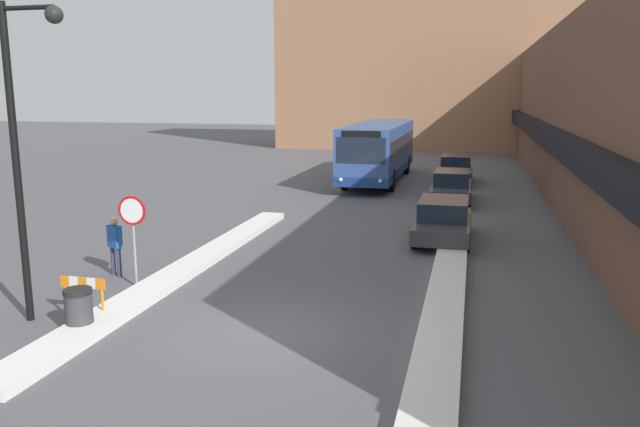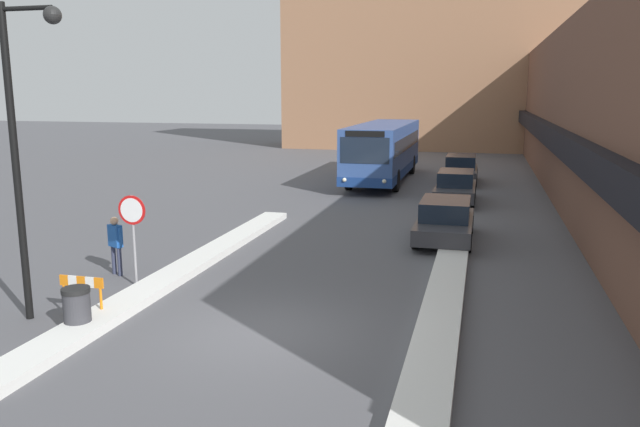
{
  "view_description": "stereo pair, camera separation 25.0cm",
  "coord_description": "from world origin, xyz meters",
  "px_view_note": "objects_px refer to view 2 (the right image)",
  "views": [
    {
      "loc": [
        4.08,
        -11.72,
        4.99
      ],
      "look_at": [
        -0.01,
        4.95,
        1.62
      ],
      "focal_mm": 35.0,
      "sensor_mm": 36.0,
      "label": 1
    },
    {
      "loc": [
        4.32,
        -11.65,
        4.99
      ],
      "look_at": [
        -0.01,
        4.95,
        1.62
      ],
      "focal_mm": 35.0,
      "sensor_mm": 36.0,
      "label": 2
    }
  ],
  "objects_px": {
    "parked_car_front": "(445,220)",
    "construction_barricade": "(82,288)",
    "pedestrian": "(115,240)",
    "city_bus": "(384,150)",
    "parked_car_middle": "(455,186)",
    "trash_bin": "(77,309)",
    "stop_sign": "(132,221)",
    "street_lamp": "(23,131)",
    "parked_car_back": "(461,169)"
  },
  "relations": [
    {
      "from": "parked_car_front",
      "to": "construction_barricade",
      "type": "relative_size",
      "value": 4.0
    },
    {
      "from": "parked_car_front",
      "to": "pedestrian",
      "type": "relative_size",
      "value": 2.7
    },
    {
      "from": "city_bus",
      "to": "pedestrian",
      "type": "distance_m",
      "value": 20.55
    },
    {
      "from": "parked_car_middle",
      "to": "pedestrian",
      "type": "height_order",
      "value": "pedestrian"
    },
    {
      "from": "parked_car_front",
      "to": "parked_car_middle",
      "type": "xyz_separation_m",
      "value": [
        -0.0,
        7.76,
        0.01
      ]
    },
    {
      "from": "trash_bin",
      "to": "stop_sign",
      "type": "bearing_deg",
      "value": 98.82
    },
    {
      "from": "construction_barricade",
      "to": "parked_car_front",
      "type": "bearing_deg",
      "value": 51.98
    },
    {
      "from": "parked_car_middle",
      "to": "stop_sign",
      "type": "relative_size",
      "value": 1.83
    },
    {
      "from": "parked_car_middle",
      "to": "street_lamp",
      "type": "height_order",
      "value": "street_lamp"
    },
    {
      "from": "parked_car_middle",
      "to": "street_lamp",
      "type": "distance_m",
      "value": 19.77
    },
    {
      "from": "stop_sign",
      "to": "trash_bin",
      "type": "xyz_separation_m",
      "value": [
        0.48,
        -3.1,
        -1.26
      ]
    },
    {
      "from": "parked_car_back",
      "to": "pedestrian",
      "type": "height_order",
      "value": "pedestrian"
    },
    {
      "from": "city_bus",
      "to": "street_lamp",
      "type": "bearing_deg",
      "value": -99.59
    },
    {
      "from": "parked_car_back",
      "to": "construction_barricade",
      "type": "distance_m",
      "value": 24.69
    },
    {
      "from": "trash_bin",
      "to": "pedestrian",
      "type": "bearing_deg",
      "value": 111.38
    },
    {
      "from": "street_lamp",
      "to": "parked_car_middle",
      "type": "bearing_deg",
      "value": 64.98
    },
    {
      "from": "city_bus",
      "to": "parked_car_middle",
      "type": "bearing_deg",
      "value": -54.41
    },
    {
      "from": "city_bus",
      "to": "parked_car_middle",
      "type": "distance_m",
      "value": 7.38
    },
    {
      "from": "city_bus",
      "to": "stop_sign",
      "type": "relative_size",
      "value": 4.95
    },
    {
      "from": "street_lamp",
      "to": "stop_sign",
      "type": "bearing_deg",
      "value": 74.35
    },
    {
      "from": "trash_bin",
      "to": "parked_car_front",
      "type": "bearing_deg",
      "value": 55.73
    },
    {
      "from": "construction_barricade",
      "to": "city_bus",
      "type": "bearing_deg",
      "value": 82.24
    },
    {
      "from": "city_bus",
      "to": "stop_sign",
      "type": "bearing_deg",
      "value": -98.78
    },
    {
      "from": "parked_car_front",
      "to": "construction_barricade",
      "type": "bearing_deg",
      "value": -128.02
    },
    {
      "from": "parked_car_middle",
      "to": "city_bus",
      "type": "bearing_deg",
      "value": 125.59
    },
    {
      "from": "parked_car_middle",
      "to": "parked_car_back",
      "type": "distance_m",
      "value": 6.32
    },
    {
      "from": "parked_car_back",
      "to": "pedestrian",
      "type": "relative_size",
      "value": 2.82
    },
    {
      "from": "parked_car_back",
      "to": "stop_sign",
      "type": "distance_m",
      "value": 22.53
    },
    {
      "from": "parked_car_back",
      "to": "city_bus",
      "type": "bearing_deg",
      "value": -174.95
    },
    {
      "from": "trash_bin",
      "to": "construction_barricade",
      "type": "relative_size",
      "value": 0.86
    },
    {
      "from": "parked_car_back",
      "to": "construction_barricade",
      "type": "bearing_deg",
      "value": -107.46
    },
    {
      "from": "parked_car_front",
      "to": "stop_sign",
      "type": "height_order",
      "value": "stop_sign"
    },
    {
      "from": "parked_car_front",
      "to": "parked_car_middle",
      "type": "height_order",
      "value": "parked_car_middle"
    },
    {
      "from": "city_bus",
      "to": "trash_bin",
      "type": "bearing_deg",
      "value": -96.52
    },
    {
      "from": "parked_car_front",
      "to": "trash_bin",
      "type": "xyz_separation_m",
      "value": [
        -6.99,
        -10.26,
        -0.23
      ]
    },
    {
      "from": "pedestrian",
      "to": "trash_bin",
      "type": "bearing_deg",
      "value": -43.06
    },
    {
      "from": "parked_car_back",
      "to": "stop_sign",
      "type": "height_order",
      "value": "stop_sign"
    },
    {
      "from": "parked_car_back",
      "to": "stop_sign",
      "type": "relative_size",
      "value": 1.92
    },
    {
      "from": "stop_sign",
      "to": "pedestrian",
      "type": "height_order",
      "value": "stop_sign"
    },
    {
      "from": "parked_car_back",
      "to": "construction_barricade",
      "type": "relative_size",
      "value": 4.19
    },
    {
      "from": "parked_car_middle",
      "to": "stop_sign",
      "type": "xyz_separation_m",
      "value": [
        -7.47,
        -14.92,
        1.02
      ]
    },
    {
      "from": "pedestrian",
      "to": "stop_sign",
      "type": "bearing_deg",
      "value": -10.91
    },
    {
      "from": "parked_car_front",
      "to": "construction_barricade",
      "type": "height_order",
      "value": "parked_car_front"
    },
    {
      "from": "parked_car_front",
      "to": "street_lamp",
      "type": "distance_m",
      "value": 13.32
    },
    {
      "from": "stop_sign",
      "to": "pedestrian",
      "type": "bearing_deg",
      "value": 143.53
    },
    {
      "from": "street_lamp",
      "to": "trash_bin",
      "type": "distance_m",
      "value": 3.91
    },
    {
      "from": "stop_sign",
      "to": "construction_barricade",
      "type": "bearing_deg",
      "value": -88.46
    },
    {
      "from": "street_lamp",
      "to": "pedestrian",
      "type": "relative_size",
      "value": 4.15
    },
    {
      "from": "parked_car_front",
      "to": "parked_car_middle",
      "type": "relative_size",
      "value": 1.01
    },
    {
      "from": "parked_car_front",
      "to": "parked_car_middle",
      "type": "bearing_deg",
      "value": 90.0
    }
  ]
}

